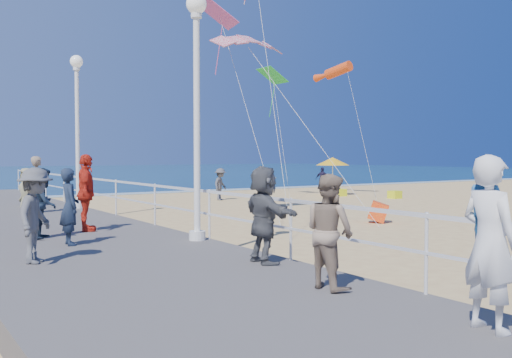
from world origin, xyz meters
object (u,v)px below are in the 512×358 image
lamp_post_mid (197,90)px  spectator_7 (44,203)px  toddler_held (486,205)px  beach_walker_c (27,193)px  woman_holding_toddler (490,243)px  beach_walker_b (323,179)px  beach_chair_left (340,192)px  spectator_1 (329,231)px  beach_chair_right (395,195)px  spectator_3 (86,193)px  spectator_0 (70,207)px  box_kite (378,214)px  spectator_6 (38,184)px  beach_walker_a (220,184)px  spectator_2 (36,215)px  spectator_5 (264,214)px  lamp_post_far (77,115)px  beach_umbrella (333,161)px

lamp_post_mid → spectator_7: 4.26m
toddler_held → beach_walker_c: bearing=10.1°
woman_holding_toddler → beach_walker_b: 30.03m
spectator_7 → beach_chair_left: size_ratio=2.85×
spectator_1 → lamp_post_mid: bearing=-6.7°
beach_chair_right → beach_chair_left: bearing=113.5°
woman_holding_toddler → spectator_3: (-1.19, 10.20, 0.01)m
spectator_0 → spectator_1: 6.18m
box_kite → lamp_post_mid: bearing=153.0°
spectator_6 → lamp_post_mid: bearing=-163.7°
spectator_7 → beach_walker_a: 16.05m
spectator_1 → beach_walker_a: 20.75m
lamp_post_mid → woman_holding_toddler: bearing=-93.1°
lamp_post_mid → spectator_0: size_ratio=3.34×
woman_holding_toddler → spectator_2: woman_holding_toddler is taller
woman_holding_toddler → beach_chair_right: 24.14m
woman_holding_toddler → beach_chair_left: (15.74, 19.98, -1.13)m
spectator_2 → beach_chair_right: size_ratio=2.99×
toddler_held → woman_holding_toddler: bearing=141.5°
lamp_post_mid → toddler_held: lamp_post_mid is taller
beach_walker_c → beach_walker_a: bearing=100.2°
lamp_post_mid → beach_chair_right: bearing=30.4°
beach_chair_left → beach_chair_right: bearing=-66.5°
spectator_5 → beach_walker_a: bearing=-20.7°
lamp_post_far → woman_holding_toddler: 16.59m
spectator_1 → beach_chair_left: spectator_1 is taller
box_kite → spectator_3: bearing=134.1°
beach_walker_b → woman_holding_toddler: bearing=100.3°
beach_chair_right → beach_walker_b: bearing=82.1°
woman_holding_toddler → toddler_held: woman_holding_toddler is taller
toddler_held → beach_walker_b: (17.78, 23.94, -0.97)m
toddler_held → box_kite: (8.31, 9.78, -1.41)m
beach_umbrella → beach_chair_left: beach_umbrella is taller
box_kite → beach_chair_left: size_ratio=1.09×
spectator_0 → beach_chair_left: 21.38m
spectator_2 → woman_holding_toddler: bearing=-123.5°
spectator_0 → beach_chair_left: spectator_0 is taller
spectator_5 → beach_walker_b: spectator_5 is taller
beach_chair_right → lamp_post_mid: bearing=-149.6°
spectator_0 → spectator_7: (-0.21, 1.30, -0.01)m
spectator_1 → spectator_0: bearing=18.1°
beach_walker_a → beach_chair_left: 7.04m
lamp_post_far → beach_walker_b: lamp_post_far is taller
spectator_2 → beach_chair_right: spectator_2 is taller
toddler_held → spectator_0: size_ratio=0.58×
spectator_3 → beach_chair_right: (18.16, 6.93, -1.14)m
beach_walker_c → beach_chair_right: bearing=79.9°
spectator_0 → beach_chair_left: (17.85, 11.72, -1.00)m
spectator_1 → spectator_5: bearing=-8.2°
lamp_post_far → spectator_3: lamp_post_far is taller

